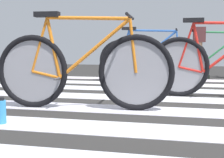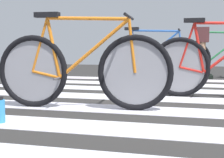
{
  "view_description": "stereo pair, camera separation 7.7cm",
  "coord_description": "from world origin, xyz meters",
  "views": [
    {
      "loc": [
        0.3,
        -3.75,
        0.62
      ],
      "look_at": [
        -0.52,
        -0.33,
        0.28
      ],
      "focal_mm": 54.09,
      "sensor_mm": 36.0,
      "label": 1
    },
    {
      "loc": [
        0.38,
        -3.75,
        0.62
      ],
      "look_at": [
        -0.52,
        -0.33,
        0.28
      ],
      "focal_mm": 54.09,
      "sensor_mm": 36.0,
      "label": 2
    }
  ],
  "objects": [
    {
      "name": "bicycle_2_of_4",
      "position": [
        0.65,
        0.33,
        0.41
      ],
      "size": [
        1.74,
        0.52,
        0.93
      ],
      "rotation": [
        0.0,
        0.0,
        -0.05
      ],
      "color": "black",
      "rests_on": "ground"
    },
    {
      "name": "crosswalk_markings",
      "position": [
        -0.04,
        -0.26,
        0.02
      ],
      "size": [
        5.48,
        5.76,
        0.0
      ],
      "color": "silver",
      "rests_on": "ground"
    },
    {
      "name": "ground",
      "position": [
        0.0,
        0.0,
        0.01
      ],
      "size": [
        18.0,
        14.0,
        0.02
      ],
      "color": "#2A2928"
    },
    {
      "name": "water_bottle",
      "position": [
        -1.14,
        -1.44,
        0.12
      ],
      "size": [
        0.07,
        0.07,
        0.21
      ],
      "color": "#3591D3",
      "rests_on": "ground"
    },
    {
      "name": "cyclist_4_of_4",
      "position": [
        0.41,
        2.94,
        0.64
      ],
      "size": [
        0.32,
        0.42,
        0.96
      ],
      "rotation": [
        0.0,
        0.0,
        0.04
      ],
      "color": "#A87A5B",
      "rests_on": "ground"
    },
    {
      "name": "bicycle_1_of_4",
      "position": [
        -0.72,
        -0.69,
        0.41
      ],
      "size": [
        1.74,
        0.52,
        0.93
      ],
      "rotation": [
        0.0,
        0.0,
        0.07
      ],
      "color": "black",
      "rests_on": "ground"
    },
    {
      "name": "bicycle_4_of_4",
      "position": [
        0.72,
        2.95,
        0.41
      ],
      "size": [
        1.74,
        0.52,
        0.93
      ],
      "rotation": [
        0.0,
        0.0,
        0.04
      ],
      "color": "black",
      "rests_on": "ground"
    },
    {
      "name": "bicycle_3_of_4",
      "position": [
        -0.43,
        1.98,
        0.41
      ],
      "size": [
        1.74,
        0.52,
        0.93
      ],
      "rotation": [
        0.0,
        0.0,
        0.03
      ],
      "color": "black",
      "rests_on": "ground"
    }
  ]
}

